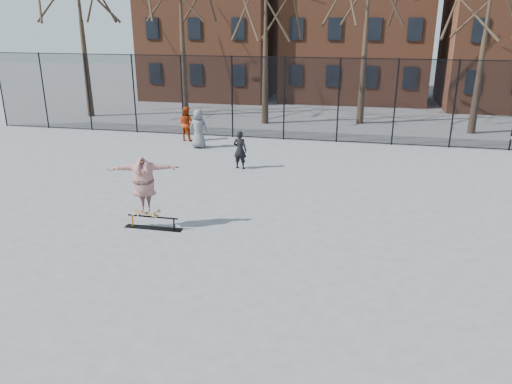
% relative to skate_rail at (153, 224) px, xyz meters
% --- Properties ---
extents(ground, '(100.00, 100.00, 0.00)m').
position_rel_skate_rail_xyz_m(ground, '(3.35, -1.34, -0.15)').
color(ground, slate).
extents(skate_rail, '(1.71, 0.26, 0.38)m').
position_rel_skate_rail_xyz_m(skate_rail, '(0.00, 0.00, 0.00)').
color(skate_rail, black).
rests_on(skate_rail, ground).
extents(skateboard, '(0.75, 0.18, 0.09)m').
position_rel_skate_rail_xyz_m(skateboard, '(-0.19, -0.00, 0.27)').
color(skateboard, olive).
rests_on(skateboard, skate_rail).
extents(skater, '(2.05, 1.13, 1.61)m').
position_rel_skate_rail_xyz_m(skater, '(-0.19, -0.00, 1.12)').
color(skater, '#663688').
rests_on(skater, skateboard).
extents(bystander_grey, '(0.89, 0.59, 1.79)m').
position_rel_skate_rail_xyz_m(bystander_grey, '(-1.63, 9.22, 0.75)').
color(bystander_grey, '#5E5E62').
rests_on(bystander_grey, ground).
extents(bystander_black, '(0.61, 0.45, 1.53)m').
position_rel_skate_rail_xyz_m(bystander_black, '(1.03, 6.36, 0.62)').
color(bystander_black, black).
rests_on(bystander_black, ground).
extents(bystander_red, '(0.93, 0.80, 1.66)m').
position_rel_skate_rail_xyz_m(bystander_red, '(-2.68, 10.49, 0.68)').
color(bystander_red, '#A2310E').
rests_on(bystander_red, ground).
extents(fence, '(34.03, 0.07, 4.00)m').
position_rel_skate_rail_xyz_m(fence, '(3.33, 11.66, 1.91)').
color(fence, black).
rests_on(fence, ground).
extents(rowhouses, '(29.00, 7.00, 13.00)m').
position_rel_skate_rail_xyz_m(rowhouses, '(4.07, 24.66, 5.92)').
color(rowhouses, brown).
rests_on(rowhouses, ground).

